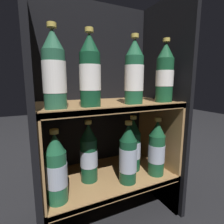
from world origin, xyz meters
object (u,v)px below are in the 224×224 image
at_px(bottle_lower_front_1, 128,156).
at_px(bottle_lower_back_0, 89,154).
at_px(bottle_upper_front_0, 54,72).
at_px(bottle_lower_back_1, 133,146).
at_px(bottle_lower_front_0, 56,170).
at_px(bottle_upper_front_1, 90,73).
at_px(bottle_upper_front_2, 134,74).
at_px(bottle_upper_front_3, 165,74).
at_px(bottle_lower_front_2, 157,149).

relative_size(bottle_lower_front_1, bottle_lower_back_0, 1.00).
relative_size(bottle_upper_front_0, bottle_lower_back_1, 1.00).
xyz_separation_m(bottle_lower_front_0, bottle_lower_back_1, (0.36, 0.08, 0.00)).
distance_m(bottle_upper_front_1, bottle_lower_back_0, 0.34).
relative_size(bottle_lower_front_0, bottle_lower_front_1, 1.00).
xyz_separation_m(bottle_lower_back_0, bottle_lower_back_1, (0.22, 0.00, -0.00)).
xyz_separation_m(bottle_upper_front_2, bottle_upper_front_3, (0.15, -0.00, 0.00)).
distance_m(bottle_upper_front_0, bottle_lower_back_1, 0.48).
bearing_deg(bottle_upper_front_3, bottle_upper_front_0, 180.00).
bearing_deg(bottle_lower_front_1, bottle_lower_front_0, -180.00).
relative_size(bottle_lower_front_1, bottle_lower_front_2, 1.00).
distance_m(bottle_lower_front_0, bottle_lower_back_1, 0.37).
relative_size(bottle_upper_front_0, bottle_upper_front_1, 1.00).
xyz_separation_m(bottle_upper_front_2, bottle_lower_front_1, (-0.02, 0.00, -0.33)).
bearing_deg(bottle_lower_front_0, bottle_lower_back_0, 29.79).
distance_m(bottle_upper_front_1, bottle_lower_front_0, 0.35).
height_order(bottle_upper_front_3, bottle_lower_back_0, bottle_upper_front_3).
height_order(bottle_upper_front_1, bottle_upper_front_2, same).
height_order(bottle_lower_front_0, bottle_lower_back_1, same).
relative_size(bottle_upper_front_2, bottle_lower_front_1, 1.00).
bearing_deg(bottle_lower_front_1, bottle_upper_front_0, -180.00).
xyz_separation_m(bottle_upper_front_1, bottle_lower_back_1, (0.23, 0.08, -0.33)).
height_order(bottle_lower_front_1, bottle_lower_back_0, same).
bearing_deg(bottle_lower_front_2, bottle_lower_front_0, 180.00).
bearing_deg(bottle_upper_front_1, bottle_upper_front_0, -180.00).
relative_size(bottle_lower_back_0, bottle_lower_back_1, 1.00).
xyz_separation_m(bottle_upper_front_3, bottle_lower_front_2, (-0.02, 0.00, -0.33)).
bearing_deg(bottle_lower_front_2, bottle_upper_front_3, 0.00).
height_order(bottle_lower_back_0, bottle_lower_back_1, same).
height_order(bottle_lower_front_2, bottle_lower_back_1, same).
relative_size(bottle_upper_front_0, bottle_upper_front_2, 1.00).
bearing_deg(bottle_lower_back_0, bottle_upper_front_0, -148.26).
bearing_deg(bottle_upper_front_2, bottle_upper_front_1, 180.00).
height_order(bottle_lower_front_0, bottle_lower_back_0, same).
bearing_deg(bottle_lower_front_2, bottle_upper_front_1, 180.00).
relative_size(bottle_upper_front_1, bottle_lower_front_1, 1.00).
xyz_separation_m(bottle_upper_front_3, bottle_lower_front_1, (-0.17, 0.00, -0.33)).
xyz_separation_m(bottle_upper_front_0, bottle_upper_front_1, (0.12, 0.00, 0.00)).
bearing_deg(bottle_lower_back_1, bottle_lower_front_2, -47.73).
bearing_deg(bottle_upper_front_2, bottle_lower_back_1, 56.88).
height_order(bottle_upper_front_0, bottle_lower_front_1, bottle_upper_front_0).
distance_m(bottle_upper_front_3, bottle_lower_back_1, 0.35).
bearing_deg(bottle_upper_front_1, bottle_lower_front_0, -180.00).
bearing_deg(bottle_lower_back_1, bottle_lower_back_0, -180.00).
height_order(bottle_upper_front_1, bottle_lower_back_1, bottle_upper_front_1).
distance_m(bottle_lower_front_2, bottle_lower_back_1, 0.11).
bearing_deg(bottle_lower_front_2, bottle_lower_back_1, 132.27).
height_order(bottle_upper_front_0, bottle_lower_back_0, bottle_upper_front_0).
xyz_separation_m(bottle_upper_front_1, bottle_upper_front_2, (0.18, 0.00, -0.00)).
height_order(bottle_lower_front_2, bottle_lower_back_0, same).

